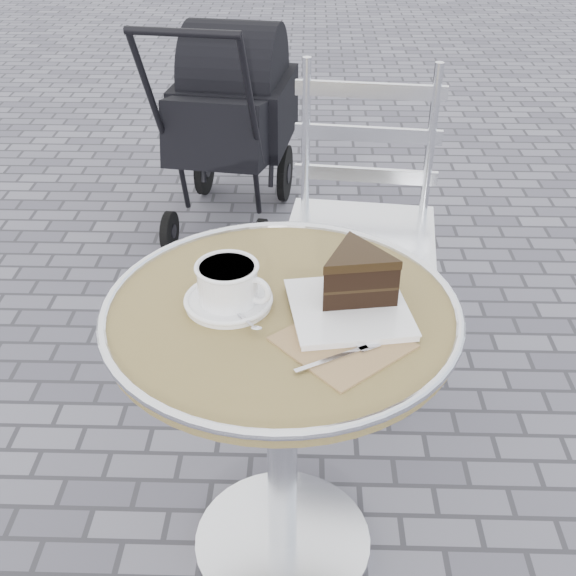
{
  "coord_description": "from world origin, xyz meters",
  "views": [
    {
      "loc": [
        0.05,
        -1.17,
        1.55
      ],
      "look_at": [
        0.01,
        -0.0,
        0.78
      ],
      "focal_mm": 45.0,
      "sensor_mm": 36.0,
      "label": 1
    }
  ],
  "objects_px": {
    "cappuccino_set": "(229,287)",
    "bistro_chair": "(364,192)",
    "cafe_table": "(282,372)",
    "baby_stroller": "(231,125)",
    "cake_plate_set": "(355,284)"
  },
  "relations": [
    {
      "from": "cappuccino_set",
      "to": "bistro_chair",
      "type": "height_order",
      "value": "bistro_chair"
    },
    {
      "from": "cake_plate_set",
      "to": "baby_stroller",
      "type": "bearing_deg",
      "value": 93.94
    },
    {
      "from": "cafe_table",
      "to": "cappuccino_set",
      "type": "xyz_separation_m",
      "value": [
        -0.1,
        0.01,
        0.2
      ]
    },
    {
      "from": "cafe_table",
      "to": "cake_plate_set",
      "type": "bearing_deg",
      "value": 3.19
    },
    {
      "from": "baby_stroller",
      "to": "cake_plate_set",
      "type": "bearing_deg",
      "value": -68.32
    },
    {
      "from": "bistro_chair",
      "to": "baby_stroller",
      "type": "height_order",
      "value": "bistro_chair"
    },
    {
      "from": "cappuccino_set",
      "to": "baby_stroller",
      "type": "bearing_deg",
      "value": 118.7
    },
    {
      "from": "bistro_chair",
      "to": "cappuccino_set",
      "type": "bearing_deg",
      "value": -105.58
    },
    {
      "from": "baby_stroller",
      "to": "bistro_chair",
      "type": "bearing_deg",
      "value": -55.14
    },
    {
      "from": "cafe_table",
      "to": "bistro_chair",
      "type": "height_order",
      "value": "bistro_chair"
    },
    {
      "from": "cafe_table",
      "to": "cappuccino_set",
      "type": "relative_size",
      "value": 3.8
    },
    {
      "from": "cake_plate_set",
      "to": "baby_stroller",
      "type": "xyz_separation_m",
      "value": [
        -0.43,
        1.8,
        -0.35
      ]
    },
    {
      "from": "cafe_table",
      "to": "baby_stroller",
      "type": "xyz_separation_m",
      "value": [
        -0.29,
        1.8,
        -0.13
      ]
    },
    {
      "from": "cappuccino_set",
      "to": "cake_plate_set",
      "type": "distance_m",
      "value": 0.25
    },
    {
      "from": "cappuccino_set",
      "to": "bistro_chair",
      "type": "relative_size",
      "value": 0.2
    }
  ]
}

